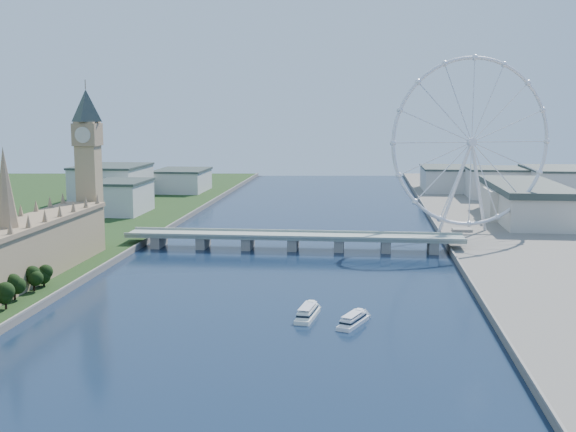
# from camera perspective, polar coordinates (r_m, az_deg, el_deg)

# --- Properties ---
(parliament_range) EXTENTS (24.00, 200.00, 70.00)m
(parliament_range) POSITION_cam_1_polar(r_m,az_deg,el_deg) (380.79, -21.19, -3.06)
(parliament_range) COLOR tan
(parliament_range) RESTS_ON ground
(big_ben) EXTENTS (20.02, 20.02, 110.00)m
(big_ben) POSITION_cam_1_polar(r_m,az_deg,el_deg) (472.97, -15.54, 5.20)
(big_ben) COLOR tan
(big_ben) RESTS_ON ground
(westminster_bridge) EXTENTS (220.00, 22.00, 9.50)m
(westminster_bridge) POSITION_cam_1_polar(r_m,az_deg,el_deg) (471.21, 0.42, -1.84)
(westminster_bridge) COLOR gray
(westminster_bridge) RESTS_ON ground
(london_eye) EXTENTS (113.60, 39.12, 124.30)m
(london_eye) POSITION_cam_1_polar(r_m,az_deg,el_deg) (522.54, 14.31, 5.63)
(london_eye) COLOR silver
(london_eye) RESTS_ON ground
(county_hall) EXTENTS (54.00, 144.00, 35.00)m
(county_hall) POSITION_cam_1_polar(r_m,az_deg,el_deg) (612.34, 18.18, -0.52)
(county_hall) COLOR beige
(county_hall) RESTS_ON ground
(city_skyline) EXTENTS (505.00, 280.00, 32.00)m
(city_skyline) POSITION_cam_1_polar(r_m,az_deg,el_deg) (725.36, 5.51, 2.54)
(city_skyline) COLOR beige
(city_skyline) RESTS_ON ground
(tour_boat_near) EXTENTS (10.78, 27.94, 5.99)m
(tour_boat_near) POSITION_cam_1_polar(r_m,az_deg,el_deg) (319.03, 1.55, -8.05)
(tour_boat_near) COLOR white
(tour_boat_near) RESTS_ON ground
(tour_boat_far) EXTENTS (15.32, 25.81, 5.53)m
(tour_boat_far) POSITION_cam_1_polar(r_m,az_deg,el_deg) (309.96, 5.16, -8.58)
(tour_boat_far) COLOR white
(tour_boat_far) RESTS_ON ground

